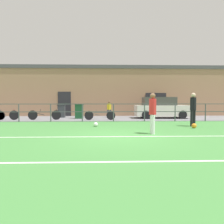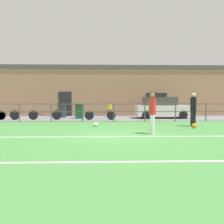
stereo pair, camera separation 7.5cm
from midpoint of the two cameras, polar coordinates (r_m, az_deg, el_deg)
The scene contains 17 objects.
ground at distance 8.61m, azimuth 1.93°, elevation -6.27°, with size 60.00×44.00×0.04m, color #478C42.
field_line_touchline at distance 8.54m, azimuth 1.96°, elevation -6.21°, with size 36.00×0.11×0.00m, color white.
field_line_hash at distance 5.15m, azimuth 4.80°, elevation -12.35°, with size 36.00×0.11×0.00m, color white.
pavement_strip at distance 17.04m, azimuth -0.10°, elevation -1.59°, with size 48.00×5.00×0.02m, color slate.
perimeter_fence at distance 14.51m, azimuth 0.25°, elevation 0.53°, with size 36.07×0.07×1.15m.
clubhouse_facade at distance 20.71m, azimuth -0.47°, elevation 5.29°, with size 28.00×2.56×4.39m.
player_goalkeeper at distance 12.57m, azimuth 19.59°, elevation 1.12°, with size 0.38×0.36×1.75m.
player_striker at distance 9.30m, azimuth 9.97°, elevation 0.31°, with size 0.29×0.45×1.65m.
soccer_ball_match at distance 11.75m, azimuth -4.29°, elevation -3.15°, with size 0.23×0.23×0.23m, color white.
soccer_ball_spare at distance 11.78m, azimuth 19.80°, elevation -3.27°, with size 0.24×0.24×0.24m, color orange.
spectator_child at distance 17.71m, azimuth -0.85°, elevation 0.97°, with size 0.34×0.22×1.28m.
parked_car_red at distance 17.49m, azimuth 12.04°, elevation 0.95°, with size 3.94×1.85×1.58m.
bicycle_parked_0 at distance 16.24m, azimuth -16.78°, elevation -0.70°, with size 2.26×0.04×0.75m.
bicycle_parked_1 at distance 17.19m, azimuth -26.08°, elevation -0.68°, with size 2.27×0.04×0.75m.
bicycle_parked_3 at distance 15.52m, azimuth -3.22°, elevation -0.82°, with size 2.11×0.04×0.71m.
trash_bin_0 at distance 18.14m, azimuth -12.72°, elevation 0.24°, with size 0.56×0.48×1.00m.
trash_bin_1 at distance 16.88m, azimuth -8.40°, elevation 0.21°, with size 0.60×0.51×1.07m.
Camera 1 is at (-0.64, -8.48, 1.36)m, focal length 36.29 mm.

